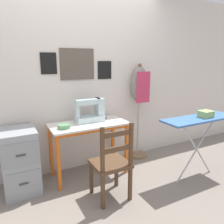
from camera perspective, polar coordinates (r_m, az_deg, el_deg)
ground_plane at (r=3.02m, az=-3.99°, el=-17.71°), size 14.00×14.00×0.00m
wall_back at (r=3.10m, az=-8.53°, el=8.10°), size 10.00×0.07×2.55m
sewing_table at (r=2.94m, az=-6.00°, el=-4.99°), size 1.03×0.48×0.74m
sewing_machine at (r=2.96m, az=-5.47°, el=0.30°), size 0.40×0.19×0.34m
fabric_bowl at (r=2.74m, az=-12.44°, el=-3.68°), size 0.16×0.16×0.05m
scissors at (r=2.98m, az=1.37°, el=-2.43°), size 0.11×0.12×0.01m
thread_spool_near_machine at (r=3.09m, az=-1.80°, el=-1.62°), size 0.04×0.04×0.03m
wooden_chair at (r=2.51m, az=-0.14°, el=-13.35°), size 0.40×0.38×0.92m
filing_cabinet at (r=2.88m, az=-22.86°, el=-11.71°), size 0.40×0.49×0.78m
dress_form at (r=3.44m, az=7.13°, el=5.26°), size 0.32×0.32×1.51m
ironing_board at (r=3.01m, az=21.84°, el=-2.29°), size 1.05×0.32×0.85m
storage_box at (r=3.04m, az=23.31°, el=-0.47°), size 0.17×0.14×0.08m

